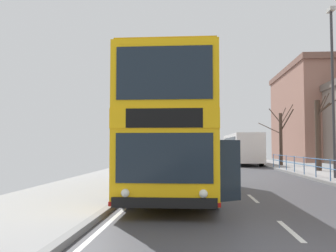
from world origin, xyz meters
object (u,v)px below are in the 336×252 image
double_decker_bus_main (176,132)px  background_building_01 (318,114)px  background_bus_far_lane (242,148)px  bare_tree_far_00 (281,135)px  bare_tree_far_01 (318,133)px  street_lamp_far_side (333,80)px

double_decker_bus_main → background_building_01: 40.04m
background_building_01 → double_decker_bus_main: bearing=-115.4°
background_bus_far_lane → bare_tree_far_00: 4.99m
background_bus_far_lane → double_decker_bus_main: bearing=-103.1°
background_building_01 → bare_tree_far_01: bearing=-108.2°
background_bus_far_lane → bare_tree_far_01: bare_tree_far_01 is taller
street_lamp_far_side → bare_tree_far_01: size_ratio=1.77×
double_decker_bus_main → bare_tree_far_01: (9.17, 12.00, 0.39)m
double_decker_bus_main → background_bus_far_lane: 24.20m
street_lamp_far_side → bare_tree_far_00: size_ratio=1.67×
double_decker_bus_main → bare_tree_far_00: bare_tree_far_00 is taller
bare_tree_far_00 → background_building_01: background_building_01 is taller
bare_tree_far_00 → background_building_01: (8.61, 16.29, 3.31)m
street_lamp_far_side → bare_tree_far_01: (1.20, 6.03, -2.55)m
background_building_01 → bare_tree_far_00: bearing=-117.9°
bare_tree_far_00 → background_building_01: bearing=62.1°
double_decker_bus_main → street_lamp_far_side: (7.97, 5.97, 2.95)m
background_bus_far_lane → background_building_01: (11.59, 12.45, 4.46)m
background_bus_far_lane → street_lamp_far_side: bearing=-82.0°
street_lamp_far_side → background_building_01: bearing=73.1°
street_lamp_far_side → bare_tree_far_00: 13.98m
bare_tree_far_00 → bare_tree_far_01: (0.70, -7.72, -0.09)m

